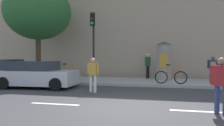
% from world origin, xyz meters
% --- Properties ---
extents(ground_plane, '(80.00, 80.00, 0.00)m').
position_xyz_m(ground_plane, '(0.00, 0.00, 0.00)').
color(ground_plane, '#38383A').
extents(sidewalk_curb, '(36.00, 4.00, 0.15)m').
position_xyz_m(sidewalk_curb, '(0.00, 7.00, 0.07)').
color(sidewalk_curb, '#9E9B93').
rests_on(sidewalk_curb, ground_plane).
extents(lane_markings, '(25.80, 0.16, 0.01)m').
position_xyz_m(lane_markings, '(-0.00, 0.00, 0.00)').
color(lane_markings, silver).
rests_on(lane_markings, ground_plane).
extents(building_backdrop, '(36.00, 5.00, 9.78)m').
position_xyz_m(building_backdrop, '(0.00, 12.00, 4.89)').
color(building_backdrop, tan).
rests_on(building_backdrop, ground_plane).
extents(traffic_light, '(0.24, 0.45, 4.07)m').
position_xyz_m(traffic_light, '(-2.65, 5.24, 2.90)').
color(traffic_light, black).
rests_on(traffic_light, sidewalk_curb).
extents(poster_column, '(1.02, 1.02, 2.52)m').
position_xyz_m(poster_column, '(1.46, 7.69, 1.43)').
color(poster_column, gray).
rests_on(poster_column, sidewalk_curb).
extents(street_tree, '(4.49, 4.49, 6.52)m').
position_xyz_m(street_tree, '(-6.98, 6.50, 4.74)').
color(street_tree, '#4C3826').
rests_on(street_tree, sidewalk_curb).
extents(pedestrian_in_red_top, '(0.62, 0.39, 1.62)m').
position_xyz_m(pedestrian_in_red_top, '(-1.84, 2.67, 0.95)').
color(pedestrian_in_red_top, silver).
rests_on(pedestrian_in_red_top, ground_plane).
extents(pedestrian_with_bag, '(0.54, 0.47, 1.64)m').
position_xyz_m(pedestrian_with_bag, '(2.92, -0.23, 0.97)').
color(pedestrian_with_bag, navy).
rests_on(pedestrian_with_bag, ground_plane).
extents(pedestrian_in_light_jacket, '(0.40, 0.61, 1.74)m').
position_xyz_m(pedestrian_in_light_jacket, '(0.37, 8.50, 1.19)').
color(pedestrian_in_light_jacket, black).
rests_on(pedestrian_in_light_jacket, sidewalk_curb).
extents(pedestrian_with_backpack, '(0.65, 0.45, 1.55)m').
position_xyz_m(pedestrian_with_backpack, '(4.39, 7.34, 1.08)').
color(pedestrian_with_backpack, '#1E5938').
rests_on(pedestrian_with_backpack, sidewalk_curb).
extents(bicycle_leaning, '(1.75, 0.40, 1.09)m').
position_xyz_m(bicycle_leaning, '(-4.57, 5.77, 0.54)').
color(bicycle_leaning, black).
rests_on(bicycle_leaning, sidewalk_curb).
extents(bicycle_upright, '(1.77, 0.10, 1.09)m').
position_xyz_m(bicycle_upright, '(1.81, 5.58, 0.54)').
color(bicycle_upright, black).
rests_on(bicycle_upright, sidewalk_curb).
extents(parked_car_blue, '(4.11, 2.06, 1.44)m').
position_xyz_m(parked_car_blue, '(-5.25, 3.53, 0.70)').
color(parked_car_blue, silver).
rests_on(parked_car_blue, ground_plane).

